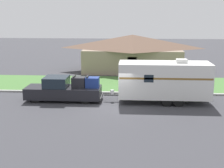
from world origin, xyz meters
TOP-DOWN VIEW (x-y plane):
  - ground_plane at (0.00, 0.00)m, footprint 120.00×120.00m
  - curb_strip at (0.00, 3.75)m, footprint 80.00×0.30m
  - lawn_strip at (0.00, 7.40)m, footprint 80.00×7.00m
  - house_across_street at (1.18, 14.63)m, footprint 12.18×6.83m
  - pickup_truck at (-4.14, 1.36)m, footprint 6.05×2.05m
  - travel_trailer at (3.70, 1.36)m, footprint 8.18×2.47m
  - mailbox at (3.77, 4.59)m, footprint 0.48×0.20m

SIDE VIEW (x-z plane):
  - ground_plane at x=0.00m, z-range 0.00..0.00m
  - lawn_strip at x=0.00m, z-range 0.00..0.03m
  - curb_strip at x=0.00m, z-range 0.00..0.14m
  - pickup_truck at x=-4.14m, z-range -0.13..1.90m
  - mailbox at x=3.77m, z-range 0.35..1.63m
  - travel_trailer at x=3.70m, z-range 0.08..3.50m
  - house_across_street at x=1.18m, z-range 0.08..4.37m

